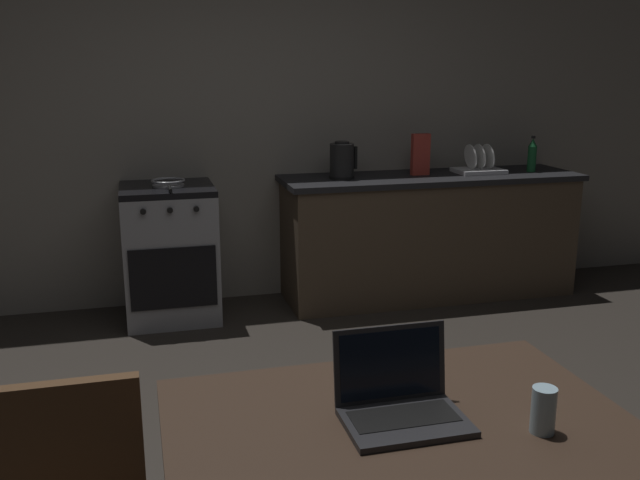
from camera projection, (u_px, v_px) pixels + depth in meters
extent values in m
plane|color=#2D2823|center=(336.00, 472.00, 2.93)|extent=(12.00, 12.00, 0.00)
cube|color=gray|center=(282.00, 112.00, 4.99)|extent=(6.40, 0.10, 2.68)
cube|color=#4C3D2D|center=(428.00, 238.00, 5.13)|extent=(2.10, 0.60, 0.86)
cube|color=black|center=(431.00, 178.00, 5.02)|extent=(2.16, 0.64, 0.04)
cube|color=gray|center=(170.00, 255.00, 4.67)|extent=(0.60, 0.60, 0.86)
cube|color=black|center=(167.00, 189.00, 4.56)|extent=(0.60, 0.60, 0.04)
cube|color=black|center=(174.00, 278.00, 4.40)|extent=(0.54, 0.01, 0.40)
cylinder|color=black|center=(143.00, 212.00, 4.24)|extent=(0.04, 0.02, 0.04)
cylinder|color=black|center=(170.00, 210.00, 4.28)|extent=(0.04, 0.02, 0.04)
cylinder|color=black|center=(196.00, 209.00, 4.32)|extent=(0.04, 0.02, 0.04)
cube|color=#332319|center=(400.00, 427.00, 1.86)|extent=(1.23, 0.82, 0.04)
cylinder|color=#332319|center=(511.00, 455.00, 2.42)|extent=(0.05, 0.05, 0.71)
cube|color=#4C331E|center=(66.00, 460.00, 1.75)|extent=(0.38, 0.04, 0.42)
cube|color=#232326|center=(406.00, 422.00, 1.82)|extent=(0.32, 0.22, 0.02)
cube|color=black|center=(404.00, 416.00, 1.83)|extent=(0.28, 0.12, 0.00)
cube|color=#232326|center=(390.00, 363.00, 1.91)|extent=(0.32, 0.04, 0.21)
cube|color=black|center=(391.00, 364.00, 1.91)|extent=(0.29, 0.03, 0.18)
cylinder|color=black|center=(342.00, 177.00, 4.85)|extent=(0.18, 0.18, 0.02)
cylinder|color=black|center=(342.00, 160.00, 4.82)|extent=(0.17, 0.17, 0.22)
cylinder|color=black|center=(342.00, 142.00, 4.79)|extent=(0.10, 0.10, 0.02)
cube|color=black|center=(356.00, 158.00, 4.84)|extent=(0.02, 0.02, 0.15)
cylinder|color=#19592D|center=(532.00, 159.00, 5.14)|extent=(0.06, 0.06, 0.18)
cone|color=#19592D|center=(533.00, 142.00, 5.11)|extent=(0.06, 0.06, 0.06)
cylinder|color=black|center=(533.00, 137.00, 5.10)|extent=(0.03, 0.03, 0.02)
cylinder|color=gray|center=(168.00, 185.00, 4.54)|extent=(0.20, 0.20, 0.01)
torus|color=gray|center=(168.00, 181.00, 4.53)|extent=(0.22, 0.22, 0.02)
cylinder|color=black|center=(170.00, 188.00, 4.35)|extent=(0.02, 0.18, 0.02)
cylinder|color=#99B7C6|center=(543.00, 410.00, 1.78)|extent=(0.06, 0.06, 0.12)
cube|color=#B2382D|center=(420.00, 154.00, 4.98)|extent=(0.13, 0.05, 0.29)
cube|color=silver|center=(479.00, 171.00, 5.10)|extent=(0.34, 0.26, 0.03)
cylinder|color=white|center=(471.00, 157.00, 5.06)|extent=(0.04, 0.18, 0.18)
cylinder|color=white|center=(479.00, 156.00, 5.08)|extent=(0.04, 0.18, 0.18)
cylinder|color=white|center=(488.00, 156.00, 5.10)|extent=(0.04, 0.18, 0.18)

